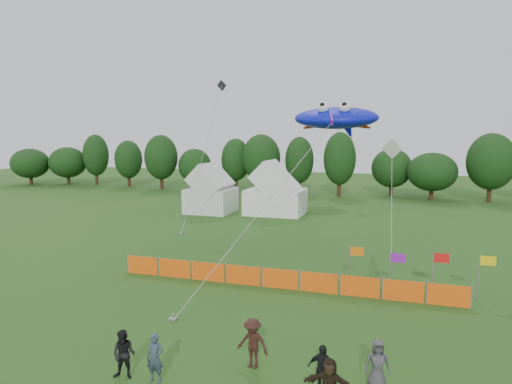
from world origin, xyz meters
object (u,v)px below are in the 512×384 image
(tent_left, at_px, (211,193))
(spectator_b, at_px, (124,354))
(spectator_c, at_px, (253,343))
(stingray_kite, at_px, (337,119))
(spectator_a, at_px, (155,358))
(spectator_f, at_px, (329,384))
(spectator_d, at_px, (322,370))
(barrier_fence, at_px, (280,279))
(tent_right, at_px, (276,194))
(spectator_e, at_px, (377,364))

(tent_left, xyz_separation_m, spectator_b, (9.87, -30.15, -1.19))
(spectator_b, distance_m, spectator_c, 4.20)
(tent_left, bearing_deg, stingray_kite, -40.01)
(spectator_a, xyz_separation_m, spectator_b, (-1.07, -0.12, 0.01))
(tent_left, distance_m, spectator_f, 34.10)
(spectator_d, bearing_deg, barrier_fence, 124.46)
(spectator_f, bearing_deg, stingray_kite, 100.45)
(tent_right, relative_size, barrier_fence, 0.32)
(tent_right, relative_size, spectator_b, 3.54)
(spectator_e, bearing_deg, tent_right, 97.68)
(stingray_kite, bearing_deg, spectator_a, -99.88)
(spectator_d, bearing_deg, spectator_e, 40.01)
(barrier_fence, bearing_deg, tent_right, 105.76)
(stingray_kite, bearing_deg, tent_right, 120.71)
(tent_left, height_order, spectator_a, tent_left)
(barrier_fence, bearing_deg, spectator_e, -57.14)
(spectator_f, bearing_deg, spectator_c, 153.33)
(spectator_b, distance_m, spectator_e, 8.04)
(tent_left, relative_size, spectator_e, 2.83)
(tent_right, height_order, spectator_a, tent_right)
(barrier_fence, height_order, spectator_c, spectator_c)
(tent_left, distance_m, spectator_a, 31.98)
(spectator_e, xyz_separation_m, stingray_kite, (-3.59, 16.47, 8.07))
(spectator_e, bearing_deg, spectator_c, 165.97)
(spectator_d, height_order, spectator_f, spectator_d)
(tent_left, height_order, stingray_kite, stingray_kite)
(spectator_c, relative_size, stingray_kite, 0.08)
(tent_right, bearing_deg, spectator_b, -83.82)
(tent_left, bearing_deg, spectator_b, -71.88)
(stingray_kite, bearing_deg, spectator_e, -77.70)
(tent_left, xyz_separation_m, spectator_e, (17.69, -28.30, -1.20))
(tent_left, height_order, barrier_fence, tent_left)
(tent_right, bearing_deg, spectator_d, -72.29)
(spectator_d, bearing_deg, tent_right, 119.98)
(tent_right, xyz_separation_m, spectator_d, (9.61, -30.10, -1.23))
(tent_right, relative_size, stingray_kite, 0.27)
(stingray_kite, bearing_deg, spectator_d, -83.38)
(spectator_b, height_order, spectator_c, spectator_c)
(barrier_fence, relative_size, spectator_e, 11.30)
(tent_right, bearing_deg, spectator_a, -81.86)
(tent_left, xyz_separation_m, spectator_f, (16.43, -29.86, -1.22))
(spectator_d, distance_m, stingray_kite, 19.20)
(barrier_fence, height_order, stingray_kite, stingray_kite)
(spectator_c, bearing_deg, barrier_fence, 106.31)
(spectator_a, relative_size, spectator_e, 1.00)
(stingray_kite, bearing_deg, spectator_c, -91.70)
(tent_left, bearing_deg, barrier_fence, -58.34)
(barrier_fence, xyz_separation_m, spectator_e, (5.21, -8.07, 0.29))
(spectator_b, height_order, spectator_d, spectator_b)
(spectator_b, height_order, stingray_kite, stingray_kite)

